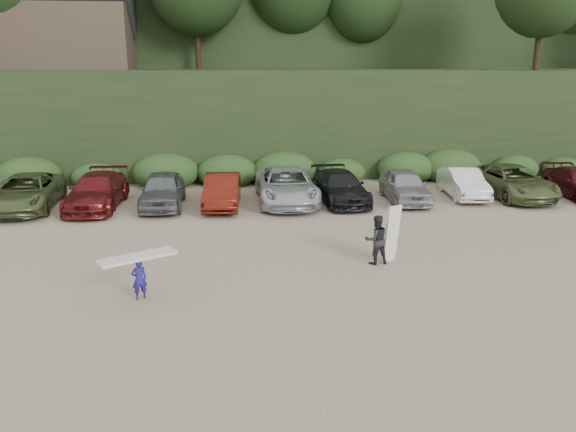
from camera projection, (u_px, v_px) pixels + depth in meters
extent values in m
plane|color=tan|center=(292.00, 283.00, 17.08)|extent=(120.00, 120.00, 0.00)
cube|color=black|center=(257.00, 116.00, 37.37)|extent=(80.00, 14.00, 6.00)
cube|color=black|center=(247.00, 45.00, 53.30)|extent=(90.00, 30.00, 16.00)
cube|color=#2B491E|center=(254.00, 173.00, 30.77)|extent=(46.20, 2.00, 1.20)
cube|color=brown|center=(71.00, 38.00, 36.78)|extent=(8.00, 6.00, 4.00)
imported|color=#546038|center=(26.00, 192.00, 25.49)|extent=(2.95, 5.75, 1.55)
imported|color=maroon|center=(97.00, 191.00, 25.71)|extent=(2.33, 5.38, 1.54)
imported|color=slate|center=(163.00, 190.00, 25.89)|extent=(1.93, 4.70, 1.60)
imported|color=maroon|center=(222.00, 191.00, 25.93)|extent=(1.81, 4.58, 1.48)
imported|color=#B8BCBF|center=(286.00, 186.00, 26.63)|extent=(2.76, 5.91, 1.64)
imported|color=black|center=(340.00, 187.00, 26.79)|extent=(2.46, 5.17, 1.46)
imported|color=#9E9DA2|center=(405.00, 186.00, 26.92)|extent=(1.97, 4.54, 1.53)
imported|color=white|center=(463.00, 183.00, 27.75)|extent=(1.86, 4.45, 1.43)
imported|color=#5D6A3D|center=(512.00, 182.00, 27.77)|extent=(2.94, 5.74, 1.55)
imported|color=navy|center=(139.00, 279.00, 15.83)|extent=(0.51, 0.42, 1.19)
cube|color=silver|center=(138.00, 257.00, 15.65)|extent=(2.18, 1.59, 0.09)
imported|color=black|center=(376.00, 240.00, 18.55)|extent=(0.90, 0.76, 1.67)
cube|color=silver|center=(392.00, 234.00, 18.65)|extent=(0.62, 0.52, 1.97)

